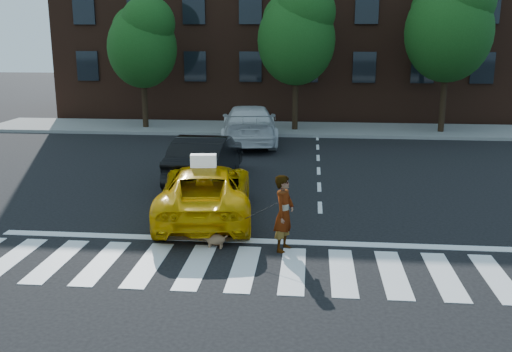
% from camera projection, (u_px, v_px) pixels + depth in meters
% --- Properties ---
extents(ground, '(120.00, 120.00, 0.00)m').
position_uv_depth(ground, '(244.00, 268.00, 11.67)').
color(ground, black).
rests_on(ground, ground).
extents(crosswalk, '(13.00, 2.40, 0.01)m').
position_uv_depth(crosswalk, '(244.00, 268.00, 11.67)').
color(crosswalk, silver).
rests_on(crosswalk, ground).
extents(stop_line, '(12.00, 0.30, 0.01)m').
position_uv_depth(stop_line, '(252.00, 241.00, 13.22)').
color(stop_line, silver).
rests_on(stop_line, ground).
extents(sidewalk_far, '(30.00, 4.00, 0.15)m').
position_uv_depth(sidewalk_far, '(285.00, 129.00, 28.56)').
color(sidewalk_far, slate).
rests_on(sidewalk_far, ground).
extents(building, '(26.00, 10.00, 12.00)m').
position_uv_depth(building, '(292.00, 12.00, 34.38)').
color(building, '#3F2216').
rests_on(building, ground).
extents(tree_left, '(3.39, 3.38, 6.50)m').
position_uv_depth(tree_left, '(142.00, 39.00, 27.68)').
color(tree_left, black).
rests_on(tree_left, ground).
extents(tree_mid, '(3.69, 3.69, 7.10)m').
position_uv_depth(tree_mid, '(297.00, 31.00, 26.87)').
color(tree_mid, black).
rests_on(tree_mid, ground).
extents(tree_right, '(4.00, 4.00, 7.70)m').
position_uv_depth(tree_right, '(450.00, 21.00, 26.11)').
color(tree_right, black).
rests_on(tree_right, ground).
extents(taxi, '(2.91, 5.24, 1.39)m').
position_uv_depth(taxi, '(206.00, 191.00, 14.85)').
color(taxi, '#D79D04').
rests_on(taxi, ground).
extents(black_sedan, '(1.84, 4.74, 1.54)m').
position_uv_depth(black_sedan, '(206.00, 158.00, 18.45)').
color(black_sedan, black).
rests_on(black_sedan, ground).
extents(white_suv, '(3.02, 6.05, 1.69)m').
position_uv_depth(white_suv, '(249.00, 124.00, 24.93)').
color(white_suv, silver).
rests_on(white_suv, ground).
extents(woman, '(0.59, 0.72, 1.71)m').
position_uv_depth(woman, '(284.00, 213.00, 12.46)').
color(woman, '#999999').
rests_on(woman, ground).
extents(dog, '(0.62, 0.28, 0.35)m').
position_uv_depth(dog, '(214.00, 239.00, 12.77)').
color(dog, olive).
rests_on(dog, ground).
extents(taxi_sign, '(0.68, 0.36, 0.32)m').
position_uv_depth(taxi_sign, '(203.00, 161.00, 14.45)').
color(taxi_sign, white).
rests_on(taxi_sign, taxi).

